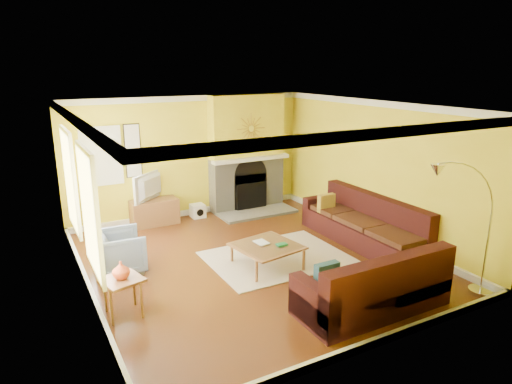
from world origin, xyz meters
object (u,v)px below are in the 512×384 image
armchair (120,252)px  side_table (123,297)px  sectional_sofa (333,239)px  media_console (155,212)px  coffee_table (267,256)px  arc_lamp (464,234)px

armchair → side_table: bearing=171.5°
sectional_sofa → media_console: size_ratio=3.87×
sectional_sofa → side_table: bearing=179.7°
media_console → armchair: bearing=-120.1°
sectional_sofa → coffee_table: bearing=157.2°
armchair → coffee_table: bearing=-111.5°
sectional_sofa → armchair: sectional_sofa is taller
armchair → side_table: 1.46m
armchair → media_console: bearing=-27.6°
arc_lamp → media_console: bearing=118.0°
sectional_sofa → arc_lamp: 2.16m
media_console → armchair: 2.36m
coffee_table → arc_lamp: 3.11m
side_table → arc_lamp: size_ratio=0.26×
media_console → arc_lamp: size_ratio=0.47×
sectional_sofa → side_table: 3.59m
media_console → side_table: same height
sectional_sofa → arc_lamp: arc_lamp is taller
side_table → coffee_table: bearing=9.6°
side_table → arc_lamp: (4.33, -1.95, 0.79)m
arc_lamp → armchair: bearing=140.2°
armchair → side_table: armchair is taller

